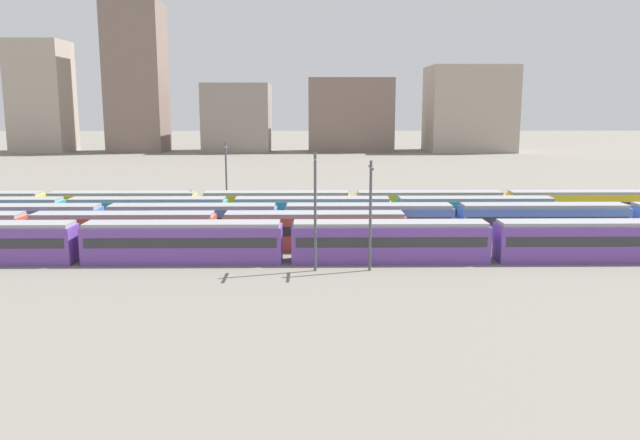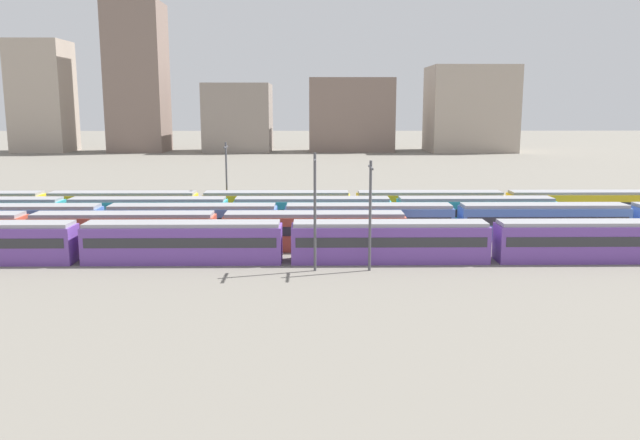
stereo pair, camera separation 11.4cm
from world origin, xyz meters
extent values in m
plane|color=slate|center=(0.00, 10.40, 0.00)|extent=(600.00, 600.00, 0.00)
cube|color=#6B429E|center=(19.25, 0.00, 1.70)|extent=(18.00, 3.00, 3.40)
cube|color=#2D2D33|center=(19.25, 0.00, 2.11)|extent=(17.20, 3.06, 0.90)
cube|color=#939399|center=(19.25, 0.00, 3.57)|extent=(17.60, 2.70, 0.35)
cube|color=#6B429E|center=(38.15, 0.00, 1.70)|extent=(18.00, 3.00, 3.40)
cube|color=#2D2D33|center=(38.15, 0.00, 2.11)|extent=(17.20, 3.06, 0.90)
cube|color=#939399|center=(38.15, 0.00, 3.57)|extent=(17.60, 2.70, 0.35)
cube|color=#6B429E|center=(57.05, 0.00, 1.70)|extent=(18.00, 3.00, 3.40)
cube|color=#2D2D33|center=(57.05, 0.00, 2.11)|extent=(17.20, 3.06, 0.90)
cube|color=#939399|center=(57.05, 0.00, 3.57)|extent=(17.60, 2.70, 0.35)
cube|color=#BC4C38|center=(12.37, 5.20, 1.70)|extent=(18.00, 3.00, 3.40)
cube|color=#2D2D33|center=(12.37, 5.20, 2.11)|extent=(17.20, 3.06, 0.90)
cube|color=#939399|center=(12.37, 5.20, 3.57)|extent=(17.60, 2.70, 0.35)
cube|color=#BC4C38|center=(31.27, 5.20, 1.70)|extent=(18.00, 3.00, 3.40)
cube|color=#2D2D33|center=(31.27, 5.20, 2.11)|extent=(17.20, 3.06, 0.90)
cube|color=#939399|center=(31.27, 5.20, 3.57)|extent=(17.60, 2.70, 0.35)
cube|color=#4C70BC|center=(-0.65, 10.40, 1.70)|extent=(18.00, 3.00, 3.40)
cube|color=#2D2D33|center=(-0.65, 10.40, 2.11)|extent=(17.20, 3.06, 0.90)
cube|color=#939399|center=(-0.65, 10.40, 3.57)|extent=(17.60, 2.70, 0.35)
cube|color=#4C70BC|center=(18.25, 10.40, 1.70)|extent=(18.00, 3.00, 3.40)
cube|color=#2D2D33|center=(18.25, 10.40, 2.11)|extent=(17.20, 3.06, 0.90)
cube|color=#939399|center=(18.25, 10.40, 3.57)|extent=(17.60, 2.70, 0.35)
cube|color=#4C70BC|center=(37.15, 10.40, 1.70)|extent=(18.00, 3.00, 3.40)
cube|color=#2D2D33|center=(37.15, 10.40, 2.11)|extent=(17.20, 3.06, 0.90)
cube|color=#939399|center=(37.15, 10.40, 3.57)|extent=(17.60, 2.70, 0.35)
cube|color=#4C70BC|center=(56.05, 10.40, 1.70)|extent=(18.00, 3.00, 3.40)
cube|color=#2D2D33|center=(56.05, 10.40, 2.11)|extent=(17.20, 3.06, 0.90)
cube|color=#939399|center=(56.05, 10.40, 3.57)|extent=(17.60, 2.70, 0.35)
cube|color=teal|center=(12.18, 15.60, 1.70)|extent=(18.00, 3.00, 3.40)
cube|color=#2D2D33|center=(12.18, 15.60, 2.11)|extent=(17.20, 3.06, 0.90)
cube|color=#939399|center=(12.18, 15.60, 3.57)|extent=(17.60, 2.70, 0.35)
cube|color=teal|center=(31.08, 15.60, 1.70)|extent=(18.00, 3.00, 3.40)
cube|color=#2D2D33|center=(31.08, 15.60, 2.11)|extent=(17.20, 3.06, 0.90)
cube|color=#939399|center=(31.08, 15.60, 3.57)|extent=(17.60, 2.70, 0.35)
cube|color=teal|center=(49.98, 15.60, 1.70)|extent=(18.00, 3.00, 3.40)
cube|color=#2D2D33|center=(49.98, 15.60, 2.11)|extent=(17.20, 3.06, 0.90)
cube|color=#939399|center=(49.98, 15.60, 3.57)|extent=(17.60, 2.70, 0.35)
cube|color=yellow|center=(7.80, 20.80, 1.70)|extent=(18.00, 3.00, 3.40)
cube|color=#2D2D33|center=(7.80, 20.80, 2.11)|extent=(17.20, 3.06, 0.90)
cube|color=#939399|center=(7.80, 20.80, 3.57)|extent=(17.60, 2.70, 0.35)
cube|color=yellow|center=(26.70, 20.80, 1.70)|extent=(18.00, 3.00, 3.40)
cube|color=#2D2D33|center=(26.70, 20.80, 2.11)|extent=(17.20, 3.06, 0.90)
cube|color=#939399|center=(26.70, 20.80, 3.57)|extent=(17.60, 2.70, 0.35)
cube|color=yellow|center=(45.60, 20.80, 1.70)|extent=(18.00, 3.00, 3.40)
cube|color=#2D2D33|center=(45.60, 20.80, 2.11)|extent=(17.20, 3.06, 0.90)
cube|color=#939399|center=(45.60, 20.80, 3.57)|extent=(17.60, 2.70, 0.35)
cube|color=yellow|center=(64.50, 20.80, 1.70)|extent=(18.00, 3.00, 3.40)
cube|color=#2D2D33|center=(64.50, 20.80, 2.11)|extent=(17.20, 3.06, 0.90)
cube|color=#939399|center=(64.50, 20.80, 3.57)|extent=(17.60, 2.70, 0.35)
cylinder|color=#4C4C51|center=(31.29, -3.29, 5.13)|extent=(0.24, 0.24, 10.27)
cube|color=#47474C|center=(31.29, -3.29, 9.67)|extent=(0.16, 3.20, 0.16)
cylinder|color=#4C4C51|center=(20.16, 23.98, 4.81)|extent=(0.24, 0.24, 9.63)
cube|color=#47474C|center=(20.16, 23.98, 9.03)|extent=(0.16, 3.20, 0.16)
cylinder|color=#4C4C51|center=(36.03, -3.27, 4.80)|extent=(0.24, 0.24, 9.60)
cube|color=#47474C|center=(36.03, -3.27, 9.00)|extent=(0.16, 3.20, 0.16)
cube|color=#A89989|center=(-51.85, 144.43, 16.85)|extent=(16.30, 15.74, 33.70)
cube|color=#7A665B|center=(-22.42, 144.43, 22.48)|extent=(16.72, 15.83, 44.96)
cube|color=gray|center=(8.31, 144.43, 10.41)|extent=(20.19, 20.00, 20.81)
cube|color=#7A665B|center=(43.42, 144.43, 11.27)|extent=(26.13, 13.29, 22.53)
cube|color=#A89989|center=(80.45, 144.43, 13.08)|extent=(25.82, 21.00, 26.16)
camera|label=1|loc=(30.89, -57.43, 14.18)|focal=35.98mm
camera|label=2|loc=(31.00, -57.43, 14.18)|focal=35.98mm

